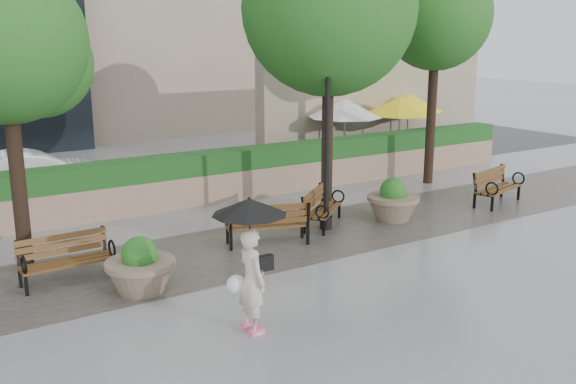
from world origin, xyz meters
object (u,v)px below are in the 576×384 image
bench_4 (497,194)px  pedestrian (251,252)px  planter_right (393,204)px  bench_3 (322,215)px  bench_2 (268,232)px  bench_1 (68,269)px  car_right (33,175)px  planter_left (141,271)px  lamppost (327,151)px

bench_4 → pedestrian: 9.76m
planter_right → pedestrian: pedestrian is taller
bench_3 → pedestrian: size_ratio=0.79×
bench_2 → bench_1: bearing=18.0°
bench_2 → car_right: 7.75m
bench_2 → planter_right: planter_right is taller
planter_right → car_right: car_right is taller
planter_left → bench_3: bearing=17.5°
bench_1 → lamppost: bearing=0.1°
bench_3 → car_right: size_ratio=0.41×
bench_3 → car_right: car_right is taller
bench_1 → bench_3: 5.98m
car_right → lamppost: bearing=-142.9°
bench_2 → car_right: car_right is taller
bench_3 → planter_right: 1.80m
bench_1 → lamppost: 6.11m
bench_1 → lamppost: size_ratio=0.40×
bench_1 → pedestrian: (1.83, -3.47, 0.99)m
bench_1 → bench_4: bearing=-4.0°
lamppost → planter_right: bearing=-9.5°
bench_3 → lamppost: (-0.07, -0.24, 1.57)m
planter_left → bench_1: bearing=129.3°
bench_2 → planter_left: 3.40m
bench_3 → car_right: 8.28m
bench_3 → bench_1: bearing=144.7°
bench_4 → lamppost: 5.42m
bench_2 → bench_3: bearing=-145.6°
lamppost → pedestrian: 5.50m
planter_left → pedestrian: size_ratio=0.59×
bench_2 → car_right: bearing=-45.8°
bench_1 → lamppost: lamppost is taller
bench_3 → pedestrian: bearing=-176.1°
pedestrian → car_right: bearing=6.5°
bench_3 → bench_4: bearing=-49.1°
bench_1 → car_right: car_right is taller
bench_3 → lamppost: bearing=-145.8°
bench_4 → car_right: 12.59m
bench_2 → pedestrian: pedestrian is taller
bench_2 → bench_4: size_ratio=1.02×
bench_4 → planter_left: bearing=169.0°
lamppost → bench_4: bearing=-7.0°
planter_left → lamppost: size_ratio=0.29×
bench_4 → planter_left: planter_left is taller
bench_4 → lamppost: size_ratio=0.44×
bench_2 → pedestrian: bearing=74.5°
car_right → bench_4: bearing=-125.5°
planter_right → lamppost: lamppost is taller
planter_left → planter_right: (6.73, 1.05, 0.02)m
planter_right → pedestrian: bearing=-150.1°
planter_right → car_right: (-6.81, 7.04, 0.25)m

